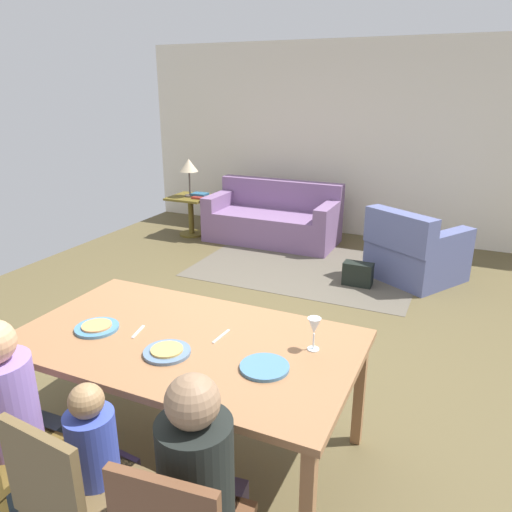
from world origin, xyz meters
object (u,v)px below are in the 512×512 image
object	(u,v)px
handbag	(358,274)
table_lamp	(189,167)
couch	(273,220)
dining_table	(186,348)
dining_chair_child	(71,491)
book_upper	(200,194)
person_child	(102,475)
plate_near_man	(97,328)
book_lower	(201,197)
person_man	(16,428)
side_table	(191,210)
wine_glass	(314,327)
armchair	(414,252)
plate_near_child	(167,352)
plate_near_woman	(265,367)
person_woman	(201,499)

from	to	relation	value
handbag	table_lamp	bearing A→B (deg)	161.52
couch	dining_table	bearing A→B (deg)	-74.08
dining_chair_child	book_upper	size ratio (longest dim) A/B	3.95
book_upper	person_child	bearing A→B (deg)	-64.29
couch	plate_near_man	bearing A→B (deg)	-81.25
dining_chair_child	couch	distance (m)	5.19
plate_near_man	dining_table	bearing A→B (deg)	12.86
dining_chair_child	book_lower	world-z (taller)	dining_chair_child
person_man	side_table	world-z (taller)	person_man
dining_table	wine_glass	size ratio (longest dim) A/B	10.28
book_upper	armchair	bearing A→B (deg)	-8.80
plate_near_man	plate_near_child	xyz separation A→B (m)	(0.53, -0.06, 0.00)
person_child	couch	size ratio (longest dim) A/B	0.51
dining_table	book_upper	size ratio (longest dim) A/B	8.69
plate_near_woman	dining_chair_child	bearing A→B (deg)	-123.53
plate_near_child	person_woman	distance (m)	0.80
book_upper	book_lower	bearing A→B (deg)	-53.17
person_woman	plate_near_child	bearing A→B (deg)	133.52
dining_chair_child	person_woman	distance (m)	0.56
plate_near_woman	couch	bearing A→B (deg)	111.92
wine_glass	person_man	size ratio (longest dim) A/B	0.17
plate_near_child	armchair	bearing A→B (deg)	77.06
handbag	plate_near_woman	bearing A→B (deg)	-85.99
side_table	handbag	bearing A→B (deg)	-18.48
plate_near_man	book_lower	xyz separation A→B (m)	(-1.65, 3.95, -0.18)
armchair	table_lamp	world-z (taller)	table_lamp
side_table	wine_glass	bearing A→B (deg)	-50.35
book_upper	handbag	world-z (taller)	book_upper
book_upper	handbag	xyz separation A→B (m)	(2.55, -0.93, -0.49)
dining_chair_child	side_table	xyz separation A→B (m)	(-2.38, 4.79, -0.11)
dining_table	table_lamp	distance (m)	4.57
plate_near_woman	armchair	distance (m)	3.58
plate_near_child	side_table	world-z (taller)	plate_near_child
dining_table	handbag	xyz separation A→B (m)	(0.31, 2.99, -0.57)
couch	person_woman	bearing A→B (deg)	-70.73
plate_near_woman	dining_chair_child	xyz separation A→B (m)	(-0.53, -0.80, -0.28)
armchair	plate_near_child	bearing A→B (deg)	-102.94
person_child	couch	world-z (taller)	person_child
plate_near_child	side_table	bearing A→B (deg)	120.37
person_woman	book_upper	size ratio (longest dim) A/B	5.04
plate_near_woman	book_upper	xyz separation A→B (m)	(-2.76, 4.01, -0.15)
plate_near_woman	person_woman	distance (m)	0.68
plate_near_man	armchair	bearing A→B (deg)	69.12
dining_table	person_man	size ratio (longest dim) A/B	1.72
plate_near_woman	person_woman	size ratio (longest dim) A/B	0.23
couch	side_table	world-z (taller)	couch
handbag	side_table	bearing A→B (deg)	161.52
plate_near_woman	book_lower	distance (m)	4.77
person_man	couch	xyz separation A→B (m)	(-0.66, 4.87, -0.21)
wine_glass	handbag	bearing A→B (deg)	97.68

